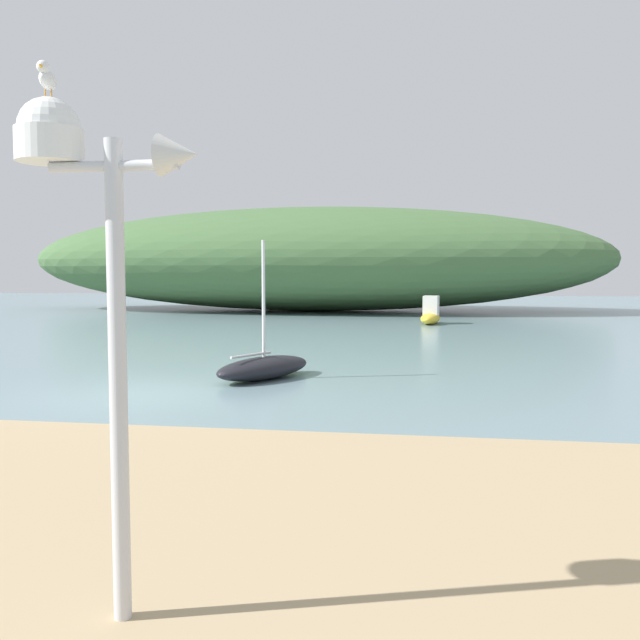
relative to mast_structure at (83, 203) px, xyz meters
name	(u,v)px	position (x,y,z in m)	size (l,w,h in m)	color
ground_plane	(142,395)	(-3.61, 9.06, -3.01)	(120.00, 120.00, 0.00)	gray
distant_hill	(313,259)	(-5.27, 39.63, 0.30)	(37.76, 13.61, 6.63)	#476B3D
mast_structure	(83,203)	(0.00, 0.00, 0.00)	(1.24, 0.44, 3.51)	silver
seagull_on_radar	(47,78)	(-0.22, -0.01, 0.81)	(0.14, 0.29, 0.21)	orange
motorboat_outer_mooring	(431,314)	(2.30, 29.26, -2.54)	(1.19, 2.54, 1.36)	gold
sailboat_centre_water	(264,367)	(-1.61, 11.51, -2.73)	(2.37, 3.15, 3.29)	black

